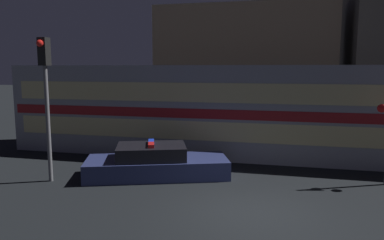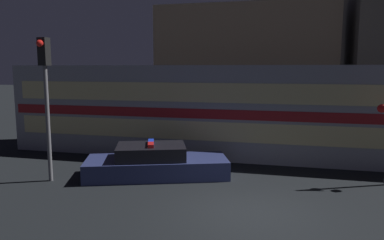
{
  "view_description": "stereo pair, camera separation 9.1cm",
  "coord_description": "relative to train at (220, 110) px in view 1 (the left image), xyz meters",
  "views": [
    {
      "loc": [
        0.76,
        -9.61,
        3.84
      ],
      "look_at": [
        -2.71,
        4.63,
        1.76
      ],
      "focal_mm": 35.0,
      "sensor_mm": 36.0,
      "label": 1
    },
    {
      "loc": [
        0.84,
        -9.59,
        3.84
      ],
      "look_at": [
        -2.71,
        4.63,
        1.76
      ],
      "focal_mm": 35.0,
      "sensor_mm": 36.0,
      "label": 2
    }
  ],
  "objects": [
    {
      "name": "police_car",
      "position": [
        -1.61,
        -4.05,
        -1.5
      ],
      "size": [
        5.29,
        3.43,
        1.25
      ],
      "rotation": [
        0.0,
        0.0,
        0.34
      ],
      "color": "navy",
      "rests_on": "ground_plane"
    },
    {
      "name": "building_left",
      "position": [
        0.23,
        7.86,
        1.82
      ],
      "size": [
        10.83,
        4.08,
        7.57
      ],
      "color": "brown",
      "rests_on": "ground_plane"
    },
    {
      "name": "traffic_light_corner",
      "position": [
        -4.89,
        -5.45,
        1.36
      ],
      "size": [
        0.3,
        0.46,
        4.79
      ],
      "color": "slate",
      "rests_on": "ground_plane"
    },
    {
      "name": "ground_plane",
      "position": [
        1.93,
        -6.65,
        -1.96
      ],
      "size": [
        120.0,
        120.0,
        0.0
      ],
      "primitive_type": "plane",
      "color": "black"
    },
    {
      "name": "train",
      "position": [
        0.0,
        0.0,
        0.0
      ],
      "size": [
        18.72,
        3.1,
        3.92
      ],
      "color": "gray",
      "rests_on": "ground_plane"
    }
  ]
}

